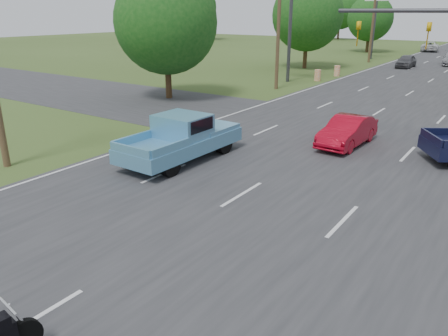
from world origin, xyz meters
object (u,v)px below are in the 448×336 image
Objects in this scene: red_convertible at (347,132)px; distant_car_white at (430,47)px; blue_pickup at (183,137)px; distant_car_grey at (406,61)px.

distant_car_white is at bearing 100.04° from red_convertible.
red_convertible is at bearing 50.38° from blue_pickup.
distant_car_white is at bearing 92.95° from blue_pickup.
red_convertible is 0.71× the size of blue_pickup.
distant_car_grey reaches higher than red_convertible.
blue_pickup is 1.10× the size of distant_car_white.
distant_car_grey is at bearing 101.66° from red_convertible.
red_convertible is 0.78× the size of distant_car_white.
distant_car_grey is (-0.22, 39.04, -0.27)m from blue_pickup.
blue_pickup is at bearing 83.29° from distant_car_white.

